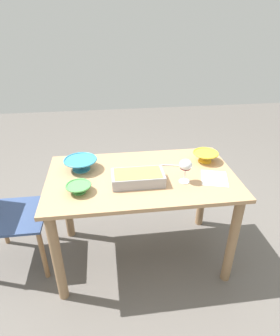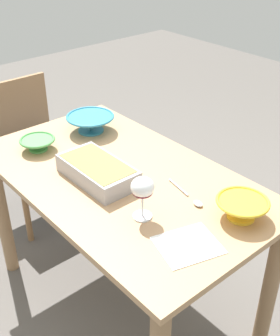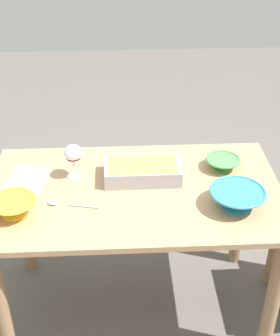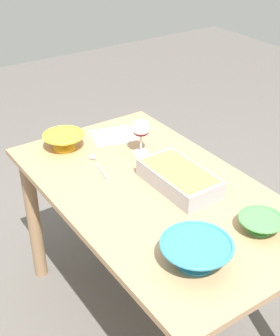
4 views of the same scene
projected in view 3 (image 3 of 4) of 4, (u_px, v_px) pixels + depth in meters
ground_plane at (136, 305)px, 2.60m from camera, size 8.00×8.00×0.00m
dining_table at (135, 214)px, 2.25m from camera, size 1.33×0.77×0.76m
wine_glass at (73, 155)px, 2.20m from camera, size 0.09×0.09×0.17m
casserole_dish at (142, 170)px, 2.23m from camera, size 0.35×0.19×0.08m
mixing_bowl at (13, 206)px, 2.00m from camera, size 0.19×0.19×0.08m
small_bowl at (223, 162)px, 2.31m from camera, size 0.17×0.17×0.06m
serving_bowl at (237, 198)px, 2.05m from camera, size 0.24×0.24×0.09m
serving_spoon at (62, 204)px, 2.08m from camera, size 0.22×0.06×0.01m
napkin at (28, 179)px, 2.24m from camera, size 0.23×0.25×0.00m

